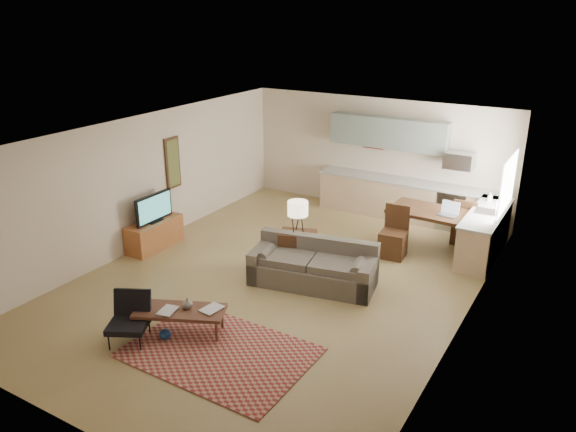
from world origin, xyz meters
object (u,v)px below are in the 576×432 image
Objects in this scene: coffee_table at (181,321)px; dining_table at (431,230)px; armchair at (128,320)px; console_table at (298,251)px; tv_credenza at (154,234)px; sofa at (313,264)px.

coffee_table is 5.51m from dining_table.
console_table reaches higher than armchair.
console_table is 2.88m from dining_table.
coffee_table is at bearing -40.45° from tv_credenza.
sofa is 1.83× the size of tv_credenza.
tv_credenza is (-2.12, 2.80, -0.08)m from armchair.
armchair reaches higher than coffee_table.
coffee_table is 1.77× the size of console_table.
tv_credenza is (-3.59, -0.20, -0.11)m from sofa.
sofa is at bearing -114.88° from dining_table.
armchair is at bearing -155.56° from coffee_table.
coffee_table is 2.84m from console_table.
sofa is at bearing 3.17° from tv_credenza.
armchair is at bearing -114.28° from dining_table.
dining_table is at bearing 29.41° from tv_credenza.
sofa reaches higher than armchair.
coffee_table is at bearing -122.78° from sofa.
coffee_table is (-0.98, -2.43, -0.19)m from sofa.
coffee_table is 1.09× the size of tv_credenza.
armchair is at bearing -127.00° from sofa.
sofa reaches higher than coffee_table.
dining_table is (1.33, 2.57, 0.02)m from sofa.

